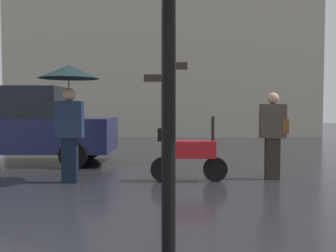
% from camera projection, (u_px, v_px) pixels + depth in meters
% --- Properties ---
extents(pedestrian_with_umbrella, '(1.09, 1.09, 2.18)m').
position_uv_depth(pedestrian_with_umbrella, '(69.00, 90.00, 6.64)').
color(pedestrian_with_umbrella, black).
rests_on(pedestrian_with_umbrella, ground).
extents(pedestrian_with_bag, '(0.52, 0.24, 1.69)m').
position_uv_depth(pedestrian_with_bag, '(273.00, 130.00, 6.99)').
color(pedestrian_with_bag, '#2A241E').
rests_on(pedestrian_with_bag, ground).
extents(parked_scooter, '(1.46, 0.32, 1.23)m').
position_uv_depth(parked_scooter, '(187.00, 152.00, 6.83)').
color(parked_scooter, black).
rests_on(parked_scooter, ground).
extents(parked_car_left, '(4.38, 1.91, 1.90)m').
position_uv_depth(parked_car_left, '(23.00, 125.00, 9.05)').
color(parked_car_left, '#1E234C').
rests_on(parked_car_left, ground).
extents(street_signpost, '(1.08, 0.08, 2.68)m').
position_uv_depth(street_signpost, '(165.00, 98.00, 8.96)').
color(street_signpost, black).
rests_on(street_signpost, ground).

